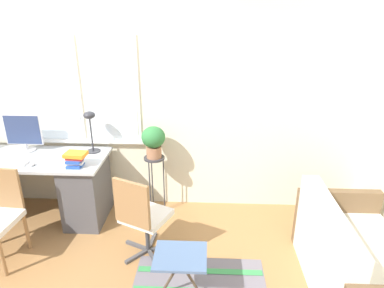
{
  "coord_description": "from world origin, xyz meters",
  "views": [
    {
      "loc": [
        1.26,
        -3.02,
        2.31
      ],
      "look_at": [
        1.11,
        0.18,
        1.04
      ],
      "focal_mm": 32.0,
      "sensor_mm": 36.0,
      "label": 1
    }
  ],
  "objects_px": {
    "office_chair_swivel": "(142,216)",
    "plant_stand": "(155,165)",
    "folding_stool": "(180,259)",
    "keyboard": "(8,164)",
    "desk_lamp": "(90,123)",
    "book_stack": "(75,159)",
    "mouse": "(33,164)",
    "couch_loveseat": "(355,264)",
    "monitor": "(24,133)",
    "potted_plant": "(153,140)"
  },
  "relations": [
    {
      "from": "book_stack",
      "to": "plant_stand",
      "type": "bearing_deg",
      "value": 26.27
    },
    {
      "from": "desk_lamp",
      "to": "potted_plant",
      "type": "relative_size",
      "value": 1.31
    },
    {
      "from": "book_stack",
      "to": "office_chair_swivel",
      "type": "height_order",
      "value": "book_stack"
    },
    {
      "from": "keyboard",
      "to": "folding_stool",
      "type": "bearing_deg",
      "value": -26.11
    },
    {
      "from": "book_stack",
      "to": "office_chair_swivel",
      "type": "relative_size",
      "value": 0.26
    },
    {
      "from": "desk_lamp",
      "to": "folding_stool",
      "type": "bearing_deg",
      "value": -49.89
    },
    {
      "from": "desk_lamp",
      "to": "book_stack",
      "type": "height_order",
      "value": "desk_lamp"
    },
    {
      "from": "keyboard",
      "to": "couch_loveseat",
      "type": "xyz_separation_m",
      "value": [
        3.39,
        -0.8,
        -0.5
      ]
    },
    {
      "from": "mouse",
      "to": "book_stack",
      "type": "bearing_deg",
      "value": 1.79
    },
    {
      "from": "keyboard",
      "to": "potted_plant",
      "type": "height_order",
      "value": "potted_plant"
    },
    {
      "from": "book_stack",
      "to": "plant_stand",
      "type": "distance_m",
      "value": 0.89
    },
    {
      "from": "keyboard",
      "to": "folding_stool",
      "type": "distance_m",
      "value": 2.15
    },
    {
      "from": "keyboard",
      "to": "plant_stand",
      "type": "height_order",
      "value": "keyboard"
    },
    {
      "from": "keyboard",
      "to": "potted_plant",
      "type": "distance_m",
      "value": 1.55
    },
    {
      "from": "couch_loveseat",
      "to": "monitor",
      "type": "bearing_deg",
      "value": 70.87
    },
    {
      "from": "book_stack",
      "to": "potted_plant",
      "type": "distance_m",
      "value": 0.86
    },
    {
      "from": "monitor",
      "to": "plant_stand",
      "type": "relative_size",
      "value": 0.61
    },
    {
      "from": "plant_stand",
      "to": "folding_stool",
      "type": "xyz_separation_m",
      "value": [
        0.4,
        -1.3,
        -0.23
      ]
    },
    {
      "from": "mouse",
      "to": "folding_stool",
      "type": "xyz_separation_m",
      "value": [
        1.62,
        -0.91,
        -0.4
      ]
    },
    {
      "from": "keyboard",
      "to": "mouse",
      "type": "xyz_separation_m",
      "value": [
        0.28,
        -0.02,
        0.01
      ]
    },
    {
      "from": "monitor",
      "to": "folding_stool",
      "type": "xyz_separation_m",
      "value": [
        1.89,
        -1.31,
        -0.6
      ]
    },
    {
      "from": "couch_loveseat",
      "to": "folding_stool",
      "type": "distance_m",
      "value": 1.5
    },
    {
      "from": "couch_loveseat",
      "to": "folding_stool",
      "type": "height_order",
      "value": "couch_loveseat"
    },
    {
      "from": "monitor",
      "to": "potted_plant",
      "type": "xyz_separation_m",
      "value": [
        1.49,
        -0.01,
        -0.06
      ]
    },
    {
      "from": "book_stack",
      "to": "couch_loveseat",
      "type": "xyz_separation_m",
      "value": [
        2.65,
        -0.79,
        -0.58
      ]
    },
    {
      "from": "plant_stand",
      "to": "desk_lamp",
      "type": "bearing_deg",
      "value": 178.72
    },
    {
      "from": "plant_stand",
      "to": "keyboard",
      "type": "bearing_deg",
      "value": -166.16
    },
    {
      "from": "folding_stool",
      "to": "couch_loveseat",
      "type": "bearing_deg",
      "value": 5.19
    },
    {
      "from": "mouse",
      "to": "keyboard",
      "type": "bearing_deg",
      "value": 175.23
    },
    {
      "from": "keyboard",
      "to": "folding_stool",
      "type": "height_order",
      "value": "keyboard"
    },
    {
      "from": "keyboard",
      "to": "monitor",
      "type": "bearing_deg",
      "value": 88.54
    },
    {
      "from": "keyboard",
      "to": "book_stack",
      "type": "height_order",
      "value": "book_stack"
    },
    {
      "from": "office_chair_swivel",
      "to": "plant_stand",
      "type": "relative_size",
      "value": 1.24
    },
    {
      "from": "book_stack",
      "to": "folding_stool",
      "type": "relative_size",
      "value": 0.54
    },
    {
      "from": "office_chair_swivel",
      "to": "couch_loveseat",
      "type": "relative_size",
      "value": 0.65
    },
    {
      "from": "keyboard",
      "to": "office_chair_swivel",
      "type": "height_order",
      "value": "office_chair_swivel"
    },
    {
      "from": "mouse",
      "to": "potted_plant",
      "type": "distance_m",
      "value": 1.29
    },
    {
      "from": "monitor",
      "to": "couch_loveseat",
      "type": "distance_m",
      "value": 3.65
    },
    {
      "from": "book_stack",
      "to": "mouse",
      "type": "bearing_deg",
      "value": -178.21
    },
    {
      "from": "monitor",
      "to": "folding_stool",
      "type": "height_order",
      "value": "monitor"
    },
    {
      "from": "office_chair_swivel",
      "to": "folding_stool",
      "type": "relative_size",
      "value": 2.05
    },
    {
      "from": "mouse",
      "to": "office_chair_swivel",
      "type": "height_order",
      "value": "office_chair_swivel"
    },
    {
      "from": "keyboard",
      "to": "desk_lamp",
      "type": "bearing_deg",
      "value": 25.94
    },
    {
      "from": "monitor",
      "to": "potted_plant",
      "type": "distance_m",
      "value": 1.49
    },
    {
      "from": "keyboard",
      "to": "desk_lamp",
      "type": "height_order",
      "value": "desk_lamp"
    },
    {
      "from": "mouse",
      "to": "book_stack",
      "type": "height_order",
      "value": "book_stack"
    },
    {
      "from": "mouse",
      "to": "plant_stand",
      "type": "xyz_separation_m",
      "value": [
        1.22,
        0.39,
        -0.17
      ]
    },
    {
      "from": "book_stack",
      "to": "potted_plant",
      "type": "bearing_deg",
      "value": 26.27
    },
    {
      "from": "mouse",
      "to": "folding_stool",
      "type": "height_order",
      "value": "mouse"
    },
    {
      "from": "keyboard",
      "to": "desk_lamp",
      "type": "distance_m",
      "value": 0.94
    }
  ]
}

